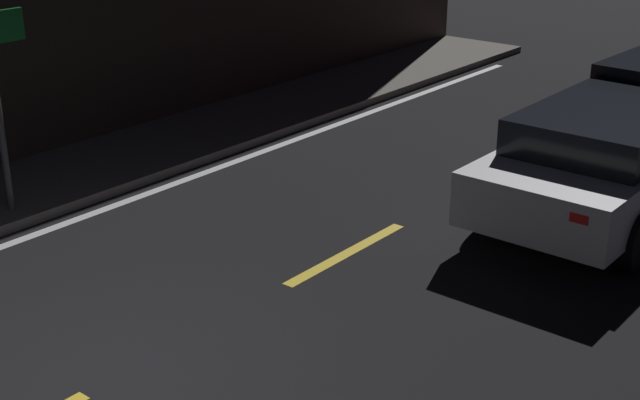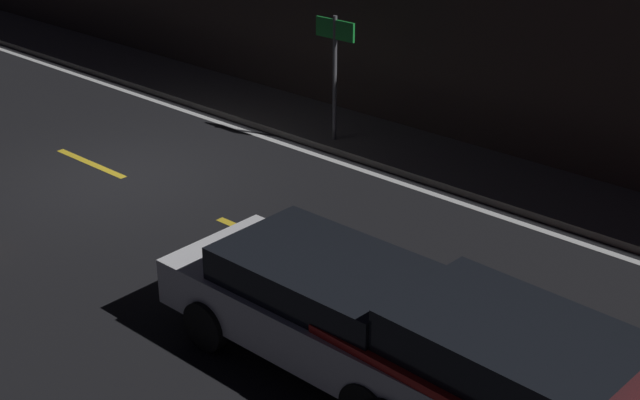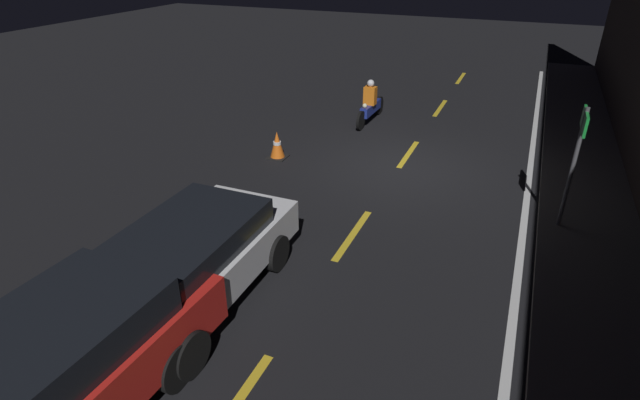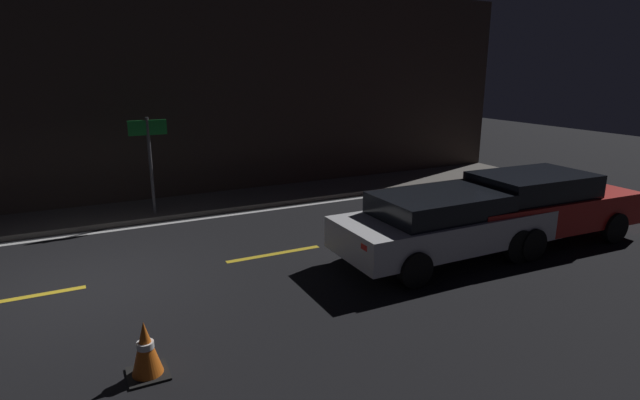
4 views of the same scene
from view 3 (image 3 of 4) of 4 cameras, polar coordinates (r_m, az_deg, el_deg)
name	(u,v)px [view 3 (image 3 of 4)]	position (r m, az deg, el deg)	size (l,w,h in m)	color
ground_plane	(399,168)	(12.85, 8.99, 3.64)	(56.00, 56.00, 0.00)	black
raised_curb	(585,196)	(12.65, 28.05, 0.45)	(28.00, 1.89, 0.13)	#605B56
lane_dash_a	(461,78)	(22.24, 15.78, 13.26)	(2.00, 0.14, 0.01)	gold
lane_dash_b	(440,108)	(17.93, 13.57, 10.19)	(2.00, 0.14, 0.01)	gold
lane_dash_c	(408,154)	(13.75, 10.06, 5.20)	(2.00, 0.14, 0.01)	gold
lane_dash_d	(353,235)	(9.86, 3.76, -3.96)	(2.00, 0.14, 0.01)	gold
lane_solid_kerb	(528,189)	(12.58, 22.67, 1.19)	(25.20, 0.14, 0.01)	silver
sedan_white	(185,264)	(7.99, -15.13, -7.06)	(4.55, 1.89, 1.35)	silver
taxi_red	(48,377)	(6.67, -28.63, -17.37)	(4.51, 2.04, 1.50)	red
motorcycle	(371,105)	(15.98, 5.81, 10.76)	(2.32, 0.37, 1.36)	black
traffic_cone_near	(277,145)	(13.24, -4.92, 6.28)	(0.49, 0.49, 0.73)	black
shop_sign	(578,145)	(10.34, 27.43, 5.59)	(0.90, 0.08, 2.40)	#4C4C51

